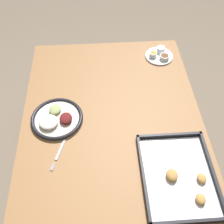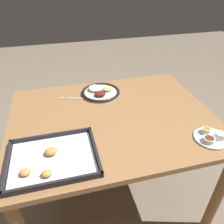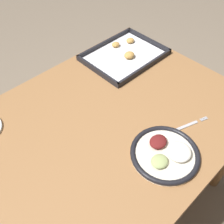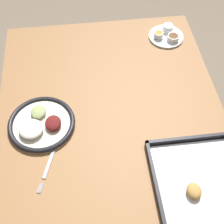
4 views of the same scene
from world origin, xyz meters
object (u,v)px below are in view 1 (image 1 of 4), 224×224
(dinner_plate, at_px, (57,119))
(saucer_plate, at_px, (159,55))
(fork, at_px, (61,149))
(baking_tray, at_px, (179,176))

(dinner_plate, bearing_deg, saucer_plate, 126.77)
(fork, relative_size, baking_tray, 0.49)
(dinner_plate, relative_size, saucer_plate, 1.55)
(baking_tray, bearing_deg, fork, -108.31)
(fork, bearing_deg, dinner_plate, -151.70)
(fork, relative_size, saucer_plate, 1.17)
(fork, height_order, saucer_plate, saucer_plate)
(fork, bearing_deg, baking_tray, 90.21)
(fork, bearing_deg, saucer_plate, 155.76)
(dinner_plate, xyz_separation_m, fork, (0.17, 0.03, -0.01))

